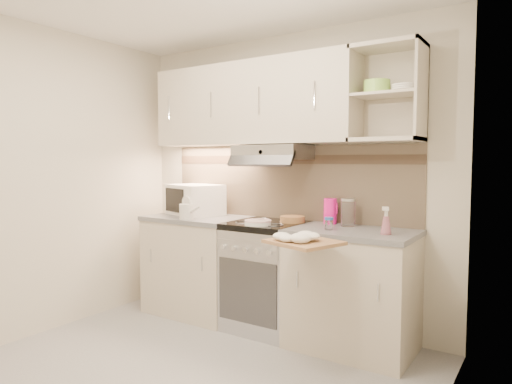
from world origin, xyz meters
TOP-DOWN VIEW (x-y plane):
  - ground at (0.00, 0.00)m, footprint 3.00×3.00m
  - room_shell at (0.00, 0.37)m, footprint 3.04×2.84m
  - base_cabinet_left at (-0.75, 1.10)m, footprint 0.90×0.60m
  - worktop_left at (-0.75, 1.10)m, footprint 0.92×0.62m
  - base_cabinet_right at (0.75, 1.10)m, footprint 0.90×0.60m
  - worktop_right at (0.75, 1.10)m, footprint 0.92×0.62m
  - electric_range at (0.00, 1.10)m, footprint 0.60×0.60m
  - microwave at (-0.85, 1.18)m, footprint 0.59×0.51m
  - watering_can at (-0.68, 0.88)m, footprint 0.24×0.12m
  - plate_stack at (0.03, 0.92)m, footprint 0.21×0.21m
  - bread_loaf at (0.18, 1.21)m, footprint 0.20×0.20m
  - pink_pitcher at (0.48, 1.30)m, footprint 0.11×0.10m
  - glass_jar at (0.65, 1.25)m, footprint 0.12×0.12m
  - spice_jar at (0.60, 1.00)m, footprint 0.06×0.06m
  - spray_bottle at (1.02, 1.02)m, footprint 0.08×0.08m
  - cutting_board at (0.61, 0.58)m, footprint 0.52×0.49m
  - dish_towel at (0.57, 0.54)m, footprint 0.33×0.30m

SIDE VIEW (x-z plane):
  - ground at x=0.00m, z-range 0.00..0.00m
  - base_cabinet_left at x=-0.75m, z-range 0.00..0.86m
  - base_cabinet_right at x=0.75m, z-range 0.00..0.86m
  - electric_range at x=0.00m, z-range 0.00..0.90m
  - cutting_board at x=0.61m, z-range 0.86..0.88m
  - worktop_left at x=-0.75m, z-range 0.86..0.90m
  - worktop_right at x=0.75m, z-range 0.86..0.90m
  - plate_stack at x=0.03m, z-range 0.90..0.94m
  - dish_towel at x=0.57m, z-range 0.88..0.96m
  - bread_loaf at x=0.18m, z-range 0.90..0.95m
  - spice_jar at x=0.60m, z-range 0.90..1.00m
  - watering_can at x=-0.68m, z-range 0.87..1.08m
  - spray_bottle at x=1.02m, z-range 0.88..1.08m
  - pink_pitcher at x=0.48m, z-range 0.90..1.11m
  - glass_jar at x=0.65m, z-range 0.90..1.12m
  - microwave at x=-0.85m, z-range 0.90..1.18m
  - room_shell at x=0.00m, z-range 0.37..2.89m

